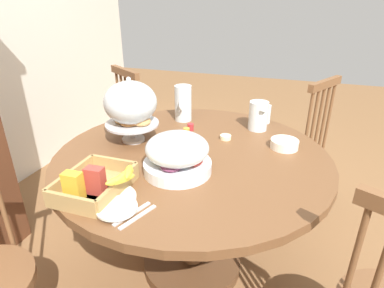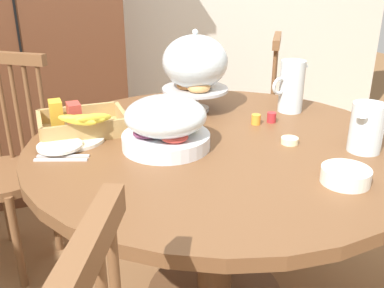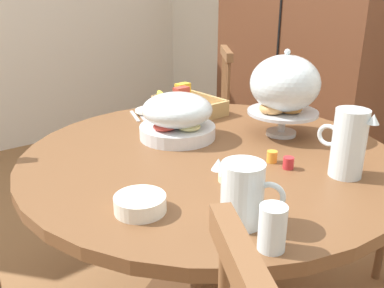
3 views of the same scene
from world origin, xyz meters
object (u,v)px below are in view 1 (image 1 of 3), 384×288
(cereal_bowl, at_px, (284,144))
(butter_dish, at_px, (226,137))
(pastry_stand_with_dome, at_px, (131,105))
(fruit_platter_covered, at_px, (177,154))
(orange_juice_pitcher, at_px, (183,105))
(china_plate_large, at_px, (107,199))
(drinking_glass, at_px, (265,114))
(cereal_basket, at_px, (97,184))
(china_plate_small, at_px, (117,208))
(windsor_chair_near_window, at_px, (295,149))
(milk_pitcher, at_px, (258,117))
(dining_table, at_px, (192,185))
(windsor_chair_by_cabinet, at_px, (114,141))

(cereal_bowl, height_order, butter_dish, cereal_bowl)
(pastry_stand_with_dome, xyz_separation_m, fruit_platter_covered, (-0.24, -0.35, -0.11))
(pastry_stand_with_dome, relative_size, orange_juice_pitcher, 1.58)
(china_plate_large, xyz_separation_m, cereal_bowl, (0.69, -0.60, 0.02))
(fruit_platter_covered, bearing_deg, drinking_glass, -21.42)
(cereal_basket, distance_m, china_plate_small, 0.16)
(china_plate_small, relative_size, cereal_bowl, 1.07)
(drinking_glass, distance_m, butter_dish, 0.36)
(windsor_chair_near_window, bearing_deg, butter_dish, 148.86)
(milk_pitcher, xyz_separation_m, butter_dish, (-0.20, 0.14, -0.06))
(dining_table, relative_size, windsor_chair_by_cabinet, 1.39)
(milk_pitcher, bearing_deg, fruit_platter_covered, 156.95)
(orange_juice_pitcher, relative_size, china_plate_large, 0.99)
(windsor_chair_near_window, bearing_deg, china_plate_small, 156.58)
(pastry_stand_with_dome, distance_m, cereal_bowl, 0.81)
(cereal_basket, bearing_deg, china_plate_large, -116.27)
(cereal_basket, relative_size, cereal_bowl, 2.26)
(china_plate_small, height_order, drinking_glass, drinking_glass)
(dining_table, relative_size, cereal_basket, 4.27)
(dining_table, xyz_separation_m, china_plate_large, (-0.48, 0.18, 0.19))
(fruit_platter_covered, relative_size, milk_pitcher, 1.68)
(windsor_chair_near_window, height_order, china_plate_small, windsor_chair_near_window)
(pastry_stand_with_dome, xyz_separation_m, milk_pitcher, (0.37, -0.61, -0.12))
(windsor_chair_near_window, height_order, butter_dish, windsor_chair_near_window)
(dining_table, bearing_deg, china_plate_large, 159.83)
(fruit_platter_covered, height_order, drinking_glass, fruit_platter_covered)
(china_plate_small, height_order, butter_dish, same)
(fruit_platter_covered, distance_m, drinking_glass, 0.79)
(dining_table, distance_m, windsor_chair_by_cabinet, 0.98)
(dining_table, relative_size, cereal_bowl, 9.65)
(drinking_glass, bearing_deg, china_plate_large, 155.64)
(windsor_chair_near_window, relative_size, windsor_chair_by_cabinet, 1.00)
(pastry_stand_with_dome, bearing_deg, butter_dish, -69.21)
(orange_juice_pitcher, bearing_deg, drinking_glass, -76.51)
(china_plate_large, bearing_deg, drinking_glass, -24.36)
(fruit_platter_covered, bearing_deg, cereal_bowl, -46.91)
(orange_juice_pitcher, distance_m, cereal_basket, 0.88)
(cereal_bowl, xyz_separation_m, drinking_glass, (0.33, 0.14, 0.03))
(fruit_platter_covered, bearing_deg, cereal_basket, 137.22)
(china_plate_small, relative_size, drinking_glass, 1.36)
(drinking_glass, bearing_deg, dining_table, 152.11)
(pastry_stand_with_dome, height_order, milk_pitcher, pastry_stand_with_dome)
(dining_table, height_order, pastry_stand_with_dome, pastry_stand_with_dome)
(cereal_basket, distance_m, butter_dish, 0.76)
(cereal_basket, xyz_separation_m, china_plate_small, (-0.08, -0.14, -0.03))
(fruit_platter_covered, relative_size, orange_juice_pitcher, 1.38)
(cereal_bowl, xyz_separation_m, butter_dish, (0.01, 0.31, -0.01))
(orange_juice_pitcher, xyz_separation_m, cereal_basket, (-0.88, 0.04, -0.06))
(orange_juice_pitcher, height_order, cereal_bowl, orange_juice_pitcher)
(orange_juice_pitcher, bearing_deg, cereal_bowl, -109.04)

